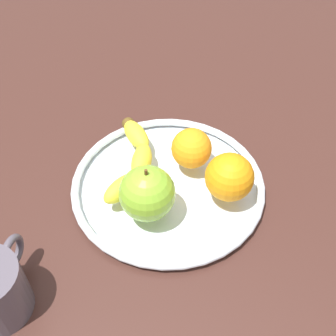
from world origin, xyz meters
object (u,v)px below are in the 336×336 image
fruit_bowl (168,185)px  apple (147,193)px  orange_center (230,177)px  banana (134,158)px  orange_back_right (191,148)px

fruit_bowl → apple: 7.80cm
fruit_bowl → orange_center: orange_center is taller
apple → fruit_bowl: bearing=-13.0°
banana → orange_center: bearing=-103.9°
fruit_bowl → orange_back_right: orange_back_right is taller
orange_back_right → banana: bearing=108.3°
fruit_bowl → orange_center: 9.96cm
orange_center → fruit_bowl: bearing=90.6°
fruit_bowl → orange_center: bearing=-89.4°
orange_center → apple: bearing=120.6°
fruit_bowl → banana: bearing=72.0°
apple → orange_back_right: (10.70, -3.84, -0.81)cm
orange_center → banana: bearing=83.0°
fruit_bowl → apple: (-6.00, 1.38, 4.79)cm
banana → orange_back_right: (2.78, -8.38, 1.58)cm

